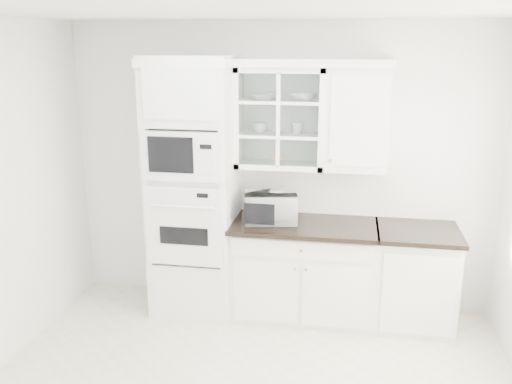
# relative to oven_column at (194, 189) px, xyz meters

# --- Properties ---
(room_shell) EXTENTS (4.00, 3.50, 2.70)m
(room_shell) POSITION_rel_oven_column_xyz_m (0.75, -0.99, 0.58)
(room_shell) COLOR white
(room_shell) RESTS_ON ground
(oven_column) EXTENTS (0.76, 0.68, 2.40)m
(oven_column) POSITION_rel_oven_column_xyz_m (0.00, 0.00, 0.00)
(oven_column) COLOR white
(oven_column) RESTS_ON ground
(base_cabinet_run) EXTENTS (1.32, 0.67, 0.92)m
(base_cabinet_run) POSITION_rel_oven_column_xyz_m (1.03, 0.03, -0.74)
(base_cabinet_run) COLOR white
(base_cabinet_run) RESTS_ON ground
(extra_base_cabinet) EXTENTS (0.72, 0.67, 0.92)m
(extra_base_cabinet) POSITION_rel_oven_column_xyz_m (2.03, 0.03, -0.74)
(extra_base_cabinet) COLOR white
(extra_base_cabinet) RESTS_ON ground
(upper_cabinet_glass) EXTENTS (0.80, 0.33, 0.90)m
(upper_cabinet_glass) POSITION_rel_oven_column_xyz_m (0.78, 0.17, 0.65)
(upper_cabinet_glass) COLOR white
(upper_cabinet_glass) RESTS_ON room_shell
(upper_cabinet_solid) EXTENTS (0.55, 0.33, 0.90)m
(upper_cabinet_solid) POSITION_rel_oven_column_xyz_m (1.46, 0.17, 0.65)
(upper_cabinet_solid) COLOR white
(upper_cabinet_solid) RESTS_ON room_shell
(crown_molding) EXTENTS (2.14, 0.38, 0.07)m
(crown_molding) POSITION_rel_oven_column_xyz_m (0.68, 0.14, 1.14)
(crown_molding) COLOR white
(crown_molding) RESTS_ON room_shell
(countertop_microwave) EXTENTS (0.54, 0.48, 0.27)m
(countertop_microwave) POSITION_rel_oven_column_xyz_m (0.71, 0.03, -0.14)
(countertop_microwave) COLOR white
(countertop_microwave) RESTS_ON base_cabinet_run
(bowl_a) EXTENTS (0.28, 0.28, 0.05)m
(bowl_a) POSITION_rel_oven_column_xyz_m (0.62, 0.17, 0.84)
(bowl_a) COLOR white
(bowl_a) RESTS_ON upper_cabinet_glass
(bowl_b) EXTENTS (0.25, 0.25, 0.07)m
(bowl_b) POSITION_rel_oven_column_xyz_m (0.97, 0.17, 0.84)
(bowl_b) COLOR white
(bowl_b) RESTS_ON upper_cabinet_glass
(cup_a) EXTENTS (0.12, 0.12, 0.09)m
(cup_a) POSITION_rel_oven_column_xyz_m (0.59, 0.18, 0.56)
(cup_a) COLOR white
(cup_a) RESTS_ON upper_cabinet_glass
(cup_b) EXTENTS (0.13, 0.13, 0.10)m
(cup_b) POSITION_rel_oven_column_xyz_m (0.93, 0.18, 0.56)
(cup_b) COLOR white
(cup_b) RESTS_ON upper_cabinet_glass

